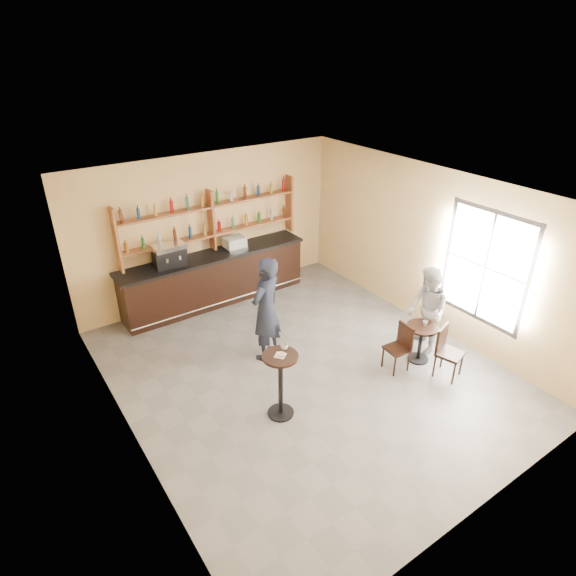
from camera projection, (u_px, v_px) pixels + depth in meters
floor at (304, 371)px, 8.53m from camera, size 7.00×7.00×0.00m
ceiling at (308, 195)px, 7.03m from camera, size 7.00×7.00×0.00m
wall_back at (209, 228)px, 10.33m from camera, size 7.00×0.00×7.00m
wall_front at (496, 417)px, 5.23m from camera, size 7.00×0.00×7.00m
wall_left at (121, 352)px, 6.28m from camera, size 0.00×7.00×7.00m
wall_right at (431, 250)px, 9.28m from camera, size 0.00×7.00×7.00m
window_pane at (485, 267)px, 8.35m from camera, size 0.00×2.00×2.00m
window_frame at (485, 267)px, 8.35m from camera, size 0.04×1.70×2.10m
shelf_unit at (211, 220)px, 10.14m from camera, size 4.00×0.26×1.40m
liquor_bottles at (211, 212)px, 10.06m from camera, size 3.68×0.10×1.00m
bar_counter at (215, 278)px, 10.50m from camera, size 4.19×0.82×1.13m
espresso_machine at (169, 255)px, 9.65m from camera, size 0.66×0.46×0.45m
pastry_case at (235, 243)px, 10.44m from camera, size 0.49×0.41×0.27m
pedestal_table at (281, 385)px, 7.31m from camera, size 0.59×0.59×1.11m
napkin at (280, 355)px, 7.04m from camera, size 0.22×0.22×0.00m
donut at (281, 354)px, 7.03m from camera, size 0.13×0.13×0.04m
cup_pedestal at (284, 347)px, 7.17m from camera, size 0.14×0.14×0.09m
man_main at (266, 309)px, 8.48m from camera, size 0.85×0.73×1.97m
cafe_table at (420, 343)px, 8.66m from camera, size 0.75×0.75×0.72m
cup_cafe at (425, 323)px, 8.49m from camera, size 0.12×0.12×0.09m
chair_west at (397, 348)px, 8.38m from camera, size 0.40×0.40×0.86m
chair_south at (450, 353)px, 8.19m from camera, size 0.51×0.51×0.94m
patron_second at (427, 311)px, 8.73m from camera, size 0.92×1.00×1.67m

